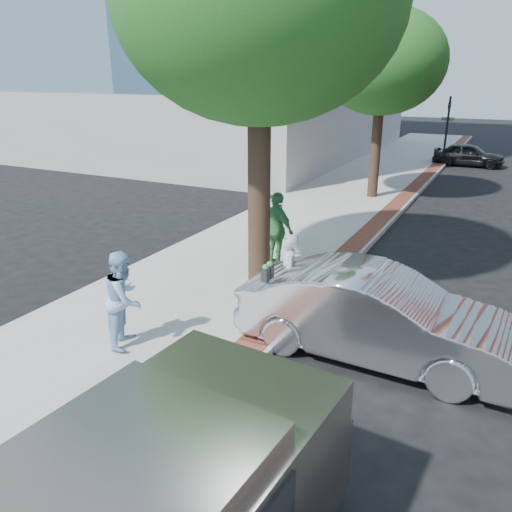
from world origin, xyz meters
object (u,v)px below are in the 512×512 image
Objects in this scene: person_green at (277,230)px; bg_car at (469,155)px; person_officer at (125,299)px; person_gray at (288,274)px; sedan_silver at (376,316)px; parking_meter at (267,284)px.

person_green reaches higher than bg_car.
person_green is at bearing 172.30° from bg_car.
bg_car is at bearing -30.44° from person_officer.
sedan_silver is (2.01, -0.70, -0.18)m from person_gray.
person_gray is at bearing 144.01° from person_green.
person_gray is at bearing 176.49° from bg_car.
person_gray is at bearing 94.46° from parking_meter.
sedan_silver is 1.29× the size of bg_car.
person_green is (0.75, 4.86, 0.08)m from person_officer.
parking_meter is at bearing -79.25° from person_officer.
person_officer is at bearing 172.14° from bg_car.
person_officer is at bearing -146.90° from parking_meter.
person_green is 0.51× the size of bg_car.
person_green is at bearing 179.93° from person_gray.
parking_meter reaches higher than bg_car.
parking_meter is 1.19m from person_gray.
sedan_silver is (4.07, 1.87, -0.24)m from person_officer.
person_officer is (-2.06, -2.57, 0.06)m from person_gray.
person_green is (-1.40, 3.46, -0.08)m from parking_meter.
person_green is at bearing 112.11° from parking_meter.
person_officer is 24.88m from bg_car.
parking_meter is 2.01m from sedan_silver.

